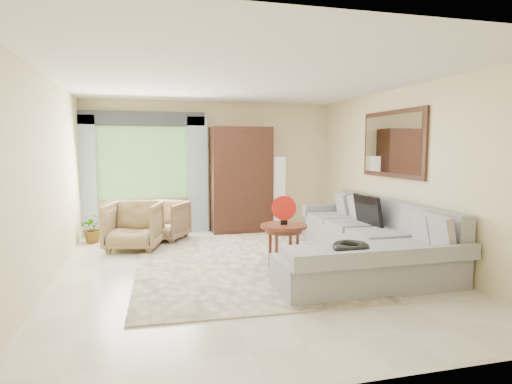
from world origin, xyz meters
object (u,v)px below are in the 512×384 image
object	(u,v)px
tv_screen	(368,210)
floor_lamp	(278,193)
coffee_table	(284,246)
armchair_left	(134,226)
armchair_right	(164,221)
potted_plant	(93,228)
armoire	(241,180)
sectional_sofa	(367,245)

from	to	relation	value
tv_screen	floor_lamp	distance (m)	2.56
coffee_table	armchair_left	size ratio (longest dim) A/B	0.74
coffee_table	armchair_right	size ratio (longest dim) A/B	0.81
armchair_left	tv_screen	bearing A→B (deg)	-5.75
potted_plant	floor_lamp	xyz separation A→B (m)	(3.59, 0.40, 0.49)
coffee_table	armchair_left	world-z (taller)	armchair_left
potted_plant	armoire	size ratio (longest dim) A/B	0.25
tv_screen	potted_plant	bearing A→B (deg)	154.37
tv_screen	floor_lamp	size ratio (longest dim) A/B	0.49
armchair_left	potted_plant	world-z (taller)	armchair_left
coffee_table	tv_screen	bearing A→B (deg)	16.47
sectional_sofa	floor_lamp	world-z (taller)	floor_lamp
sectional_sofa	armchair_left	bearing A→B (deg)	151.04
armchair_right	armoire	world-z (taller)	armoire
coffee_table	potted_plant	distance (m)	3.73
potted_plant	floor_lamp	size ratio (longest dim) A/B	0.35
sectional_sofa	coffee_table	world-z (taller)	sectional_sofa
armchair_left	armoire	size ratio (longest dim) A/B	0.42
sectional_sofa	armchair_left	xyz separation A→B (m)	(-3.30, 1.83, 0.11)
armchair_right	tv_screen	bearing A→B (deg)	-2.21
armchair_left	armoire	world-z (taller)	armoire
coffee_table	armchair_left	bearing A→B (deg)	138.81
coffee_table	armchair_right	bearing A→B (deg)	122.71
potted_plant	armoire	distance (m)	2.92
potted_plant	floor_lamp	bearing A→B (deg)	6.41
armchair_right	floor_lamp	xyz separation A→B (m)	(2.36, 0.53, 0.39)
armoire	tv_screen	bearing A→B (deg)	-58.00
coffee_table	armoire	bearing A→B (deg)	89.39
armchair_right	armoire	xyz separation A→B (m)	(1.56, 0.47, 0.69)
sectional_sofa	coffee_table	xyz separation A→B (m)	(-1.26, 0.04, 0.05)
tv_screen	coffee_table	world-z (taller)	tv_screen
tv_screen	armoire	size ratio (longest dim) A/B	0.35
potted_plant	sectional_sofa	bearing A→B (deg)	-32.42
coffee_table	floor_lamp	bearing A→B (deg)	74.08
sectional_sofa	potted_plant	xyz separation A→B (m)	(-4.02, 2.55, -0.02)
tv_screen	potted_plant	size ratio (longest dim) A/B	1.42
armchair_left	potted_plant	distance (m)	1.03
coffee_table	floor_lamp	xyz separation A→B (m)	(0.83, 2.91, 0.41)
sectional_sofa	potted_plant	bearing A→B (deg)	147.58
potted_plant	tv_screen	bearing A→B (deg)	-25.63
tv_screen	potted_plant	distance (m)	4.78
floor_lamp	potted_plant	bearing A→B (deg)	-173.59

